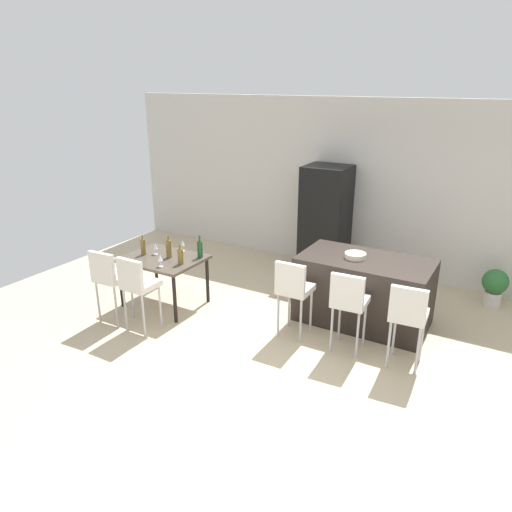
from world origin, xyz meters
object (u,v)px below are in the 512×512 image
wine_bottle_right (200,249)px  wine_glass_end (182,243)px  wine_glass_far (160,258)px  potted_plant (495,285)px  fruit_bowl (355,256)px  kitchen_island (364,291)px  dining_table (163,262)px  dining_chair_near (109,275)px  wine_bottle_left (143,247)px  dining_chair_far (137,283)px  bar_chair_left (293,287)px  wine_glass_corner (155,246)px  wine_bottle_near (169,249)px  refrigerator (325,220)px  bar_chair_middle (349,300)px  bar_chair_right (408,313)px  wine_bottle_middle (180,256)px

wine_bottle_right → wine_glass_end: bearing=166.9°
wine_glass_far → potted_plant: bearing=33.9°
fruit_bowl → kitchen_island: bearing=14.5°
dining_table → dining_chair_near: dining_chair_near is taller
wine_bottle_left → dining_chair_far: bearing=-52.7°
dining_table → wine_bottle_right: bearing=30.5°
bar_chair_left → dining_chair_near: (-2.30, -0.89, 0.00)m
dining_chair_far → wine_glass_end: (-0.18, 1.17, 0.17)m
potted_plant → wine_bottle_left: bearing=-151.7°
dining_chair_far → wine_glass_end: dining_chair_far is taller
wine_glass_corner → potted_plant: (4.39, 2.34, -0.53)m
bar_chair_left → dining_chair_far: (-1.80, -0.89, 0.00)m
wine_bottle_left → fruit_bowl: (2.88, 0.96, 0.09)m
dining_chair_near → wine_glass_corner: (0.07, 0.85, 0.17)m
wine_bottle_left → wine_bottle_near: wine_bottle_near is taller
bar_chair_left → refrigerator: bearing=103.2°
bar_chair_middle → wine_bottle_left: 3.12m
wine_bottle_left → dining_chair_near: bearing=-84.5°
bar_chair_left → refrigerator: size_ratio=0.57×
wine_glass_far → wine_glass_corner: (-0.39, 0.34, 0.00)m
bar_chair_right → wine_glass_end: (-3.41, 0.27, 0.17)m
wine_bottle_right → refrigerator: 2.37m
bar_chair_middle → dining_chair_near: (-3.04, -0.89, 0.00)m
wine_bottle_middle → refrigerator: bearing=65.6°
wine_glass_corner → dining_table: bearing=-15.7°
dining_chair_far → wine_bottle_right: 1.11m
wine_glass_end → wine_glass_corner: (-0.25, -0.32, 0.00)m
dining_table → refrigerator: refrigerator is taller
potted_plant → bar_chair_right: bearing=-107.6°
dining_table → wine_glass_corner: (-0.18, 0.05, 0.20)m
wine_bottle_left → potted_plant: size_ratio=0.53×
dining_chair_far → refrigerator: (1.26, 3.21, 0.22)m
wine_bottle_right → wine_glass_end: (-0.39, 0.09, -0.00)m
dining_table → wine_glass_far: 0.41m
bar_chair_left → wine_bottle_left: size_ratio=3.48×
dining_chair_far → wine_bottle_middle: size_ratio=3.59×
kitchen_island → wine_bottle_left: (-3.02, -1.00, 0.40)m
dining_chair_near → wine_bottle_middle: 0.98m
wine_bottle_middle → dining_table: bearing=169.5°
bar_chair_right → potted_plant: size_ratio=1.85×
wine_bottle_right → potted_plant: 4.34m
wine_glass_far → wine_glass_end: size_ratio=1.00×
wine_bottle_near → wine_bottle_right: 0.45m
kitchen_island → dining_chair_far: bearing=-144.5°
wine_bottle_left → wine_glass_end: wine_bottle_left is taller
wine_bottle_near → refrigerator: bearing=58.7°
kitchen_island → wine_bottle_left: wine_bottle_left is taller
bar_chair_right → fruit_bowl: size_ratio=3.71×
bar_chair_right → refrigerator: refrigerator is taller
dining_chair_far → fruit_bowl: 2.89m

